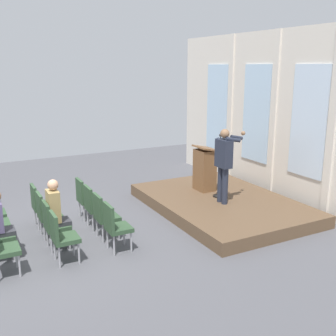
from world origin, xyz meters
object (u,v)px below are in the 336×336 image
Objects in this scene: chair_r0_c1 at (94,204)px; chair_r1_c1 at (46,212)px; speaker at (224,160)px; chair_r0_c3 at (115,224)px; audience_r2_c2 at (0,222)px; lectern at (205,169)px; audience_r1_c2 at (56,211)px; chair_r2_c3 at (0,246)px; chair_r1_c0 at (40,203)px; chair_r1_c3 at (61,234)px; mic_stand at (219,183)px; chair_r0_c0 at (85,196)px; chair_r1_c2 at (53,222)px; chair_r0_c2 at (104,214)px.

chair_r0_c1 is 0.99m from chair_r1_c1.
speaker is 4.04m from chair_r1_c1.
chair_r0_c3 is 0.72× the size of audience_r2_c2.
chair_r0_c3 is at bearing -60.69° from lectern.
audience_r1_c2 is 1.26m from chair_r2_c3.
chair_r1_c0 is 1.89m from chair_r1_c3.
speaker is 1.27× the size of audience_r1_c2.
speaker is at bearing 72.93° from chair_r1_c0.
mic_stand is at bearing 87.02° from chair_r0_c1.
chair_r2_c3 is at bearing -46.43° from chair_r0_c0.
chair_r0_c1 and chair_r1_c1 have the same top height.
chair_r0_c3 is 1.61m from chair_r1_c1.
lectern is 4.11m from chair_r1_c0.
chair_r1_c0 is at bearing 180.00° from chair_r1_c2.
chair_r1_c2 is at bearing -38.25° from chair_r0_c0.
chair_r0_c0 is at bearing 144.03° from audience_r1_c2.
mic_stand is at bearing 87.74° from chair_r1_c1.
mic_stand is 0.68m from lectern.
audience_r2_c2 is 0.66m from chair_r2_c3.
chair_r0_c1 is 1.00× the size of chair_r0_c2.
chair_r1_c2 is (-0.63, -0.99, 0.00)m from chair_r0_c3.
chair_r0_c0 is 2.75m from chair_r2_c3.
chair_r1_c1 and chair_r1_c2 have the same top height.
chair_r0_c3 is 1.00× the size of chair_r1_c2.
chair_r0_c2 is 1.92m from audience_r2_c2.
chair_r1_c0 is (0.00, -0.99, 0.00)m from chair_r0_c0.
chair_r0_c0 is 0.72× the size of audience_r2_c2.
chair_r1_c1 is 1.26m from chair_r1_c3.
chair_r1_c3 is at bearing -66.97° from lectern.
chair_r0_c3 is at bearing 55.44° from audience_r1_c2.
chair_r0_c1 is 0.63m from chair_r0_c2.
lectern is 3.31m from chair_r0_c2.
chair_r0_c0 is 0.99m from chair_r1_c0.
chair_r2_c3 is (1.26, -0.99, 0.00)m from chair_r1_c1.
audience_r2_c2 is (-0.63, -1.91, 0.19)m from chair_r0_c3.
chair_r0_c1 is 1.61m from chair_r1_c3.
chair_r2_c3 is (1.10, -5.09, -0.08)m from mic_stand.
chair_r0_c0 is at bearing 123.49° from audience_r2_c2.
lectern is 0.85× the size of audience_r1_c2.
chair_r1_c3 is at bearing -27.73° from chair_r0_c0.
lectern is at bearing 87.89° from chair_r1_c0.
speaker is 3.26m from chair_r0_c0.
chair_r0_c2 and chair_r1_c0 have the same top height.
chair_r0_c2 is 0.72× the size of audience_r2_c2.
mic_stand is 4.05m from audience_r1_c2.
chair_r0_c2 is at bearing 90.00° from audience_r2_c2.
audience_r1_c2 is (-0.63, -0.92, 0.22)m from chair_r0_c3.
chair_r0_c3 is 1.99m from chair_r2_c3.
chair_r1_c0 is (-1.89, -0.99, 0.00)m from chair_r0_c3.
chair_r1_c2 is at bearing -90.00° from chair_r0_c2.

